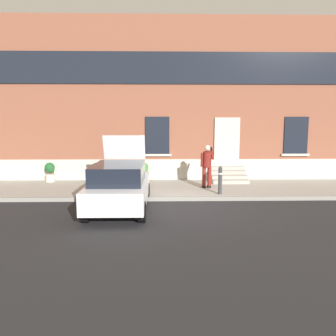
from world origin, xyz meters
The scene contains 11 objects.
ground_plane centered at (0.00, 0.00, 0.00)m, with size 80.00×80.00×0.00m, color #232326.
sidewalk centered at (0.00, 2.80, 0.07)m, with size 24.00×3.60×0.15m, color #99968E.
curb_edge centered at (0.00, 0.94, 0.07)m, with size 24.00×0.12×0.15m, color gray.
building_facade centered at (0.01, 5.29, 3.73)m, with size 24.00×1.52×7.50m.
entrance_stoop centered at (2.40, 4.12, 0.39)m, with size 1.58×1.28×0.64m.
hatchback_car_white centered at (-1.97, -0.22, 0.80)m, with size 1.81×4.08×2.34m.
bollard_near_person centered at (1.54, 1.35, 0.71)m, with size 0.15×0.15×1.04m.
person_on_phone centered at (1.21, 2.51, 1.15)m, with size 0.51×0.49×1.75m.
planter_cream centered at (-5.61, 4.15, 0.61)m, with size 0.44×0.44×0.86m.
planter_charcoal centered at (-3.51, 4.06, 0.61)m, with size 0.44×0.44×0.86m.
planter_terracotta centered at (-1.42, 4.17, 0.61)m, with size 0.44×0.44×0.86m.
Camera 1 is at (-0.67, -10.76, 2.79)m, focal length 35.75 mm.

